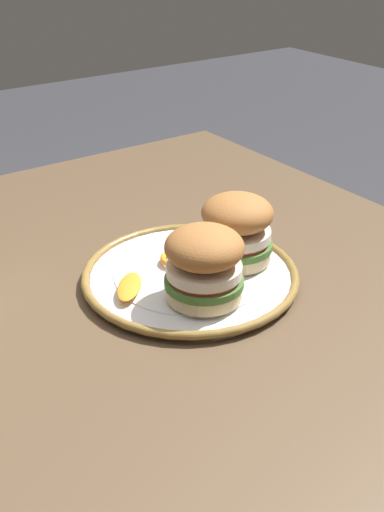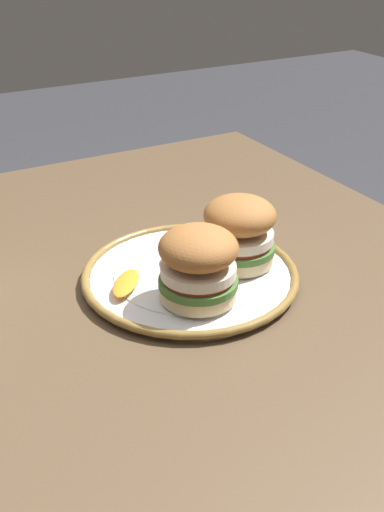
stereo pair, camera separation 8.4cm
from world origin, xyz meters
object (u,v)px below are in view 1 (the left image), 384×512
Objects in this scene: dinner_plate at (192,275)px; sandwich_half_right at (204,263)px; dining_table at (188,337)px; sandwich_half_left at (237,228)px.

sandwich_half_right reaches higher than dinner_plate.
sandwich_half_left is at bearing 77.52° from dining_table.
dinner_plate is at bearing 157.47° from sandwich_half_right.
sandwich_half_right reaches higher than dining_table.
dinner_plate reaches higher than dining_table.
dining_table is at bearing 161.25° from sandwich_half_right.
sandwich_half_left and sandwich_half_right have the same top height.
dining_table is 7.69× the size of sandwich_half_right.
sandwich_half_right is (0.06, -0.10, 0.00)m from sandwich_half_left.
dining_table is 0.19m from sandwich_half_right.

